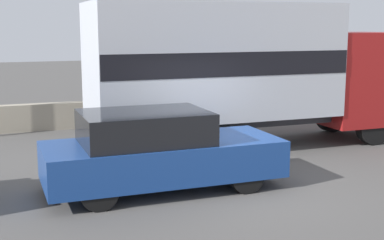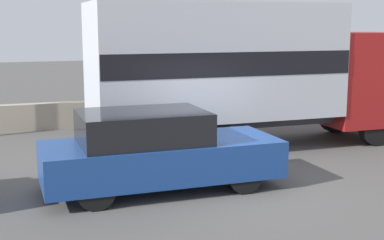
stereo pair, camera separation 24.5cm
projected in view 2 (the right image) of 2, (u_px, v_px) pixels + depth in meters
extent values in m
plane|color=#514F4C|center=(223.00, 187.00, 10.52)|extent=(80.00, 80.00, 0.00)
cube|color=#A39984|center=(136.00, 112.00, 17.15)|extent=(60.00, 0.35, 0.81)
cube|color=maroon|center=(357.00, 78.00, 14.75)|extent=(2.27, 2.23, 2.48)
cube|color=#2D2D33|center=(215.00, 121.00, 13.52)|extent=(6.19, 1.27, 0.25)
cube|color=silver|center=(216.00, 61.00, 13.26)|extent=(6.19, 2.30, 2.80)
cube|color=black|center=(216.00, 61.00, 13.26)|extent=(6.16, 2.32, 0.56)
cylinder|color=black|center=(335.00, 115.00, 15.84)|extent=(1.03, 0.28, 1.03)
cylinder|color=black|center=(377.00, 126.00, 14.08)|extent=(1.03, 0.28, 1.03)
cylinder|color=black|center=(141.00, 127.00, 13.88)|extent=(1.03, 0.28, 1.03)
cylinder|color=black|center=(161.00, 142.00, 12.12)|extent=(1.03, 0.28, 1.03)
cylinder|color=black|center=(186.00, 125.00, 14.29)|extent=(1.03, 0.28, 1.03)
cylinder|color=black|center=(212.00, 138.00, 12.53)|extent=(1.03, 0.28, 1.03)
cube|color=navy|center=(161.00, 159.00, 10.26)|extent=(4.51, 1.79, 0.70)
cube|color=black|center=(143.00, 127.00, 10.02)|extent=(2.35, 1.65, 0.59)
cylinder|color=black|center=(214.00, 157.00, 11.48)|extent=(0.67, 0.20, 0.67)
cylinder|color=black|center=(245.00, 176.00, 10.04)|extent=(0.67, 0.20, 0.67)
cylinder|color=black|center=(83.00, 169.00, 10.56)|extent=(0.67, 0.20, 0.67)
cylinder|color=black|center=(96.00, 191.00, 9.12)|extent=(0.67, 0.20, 0.67)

